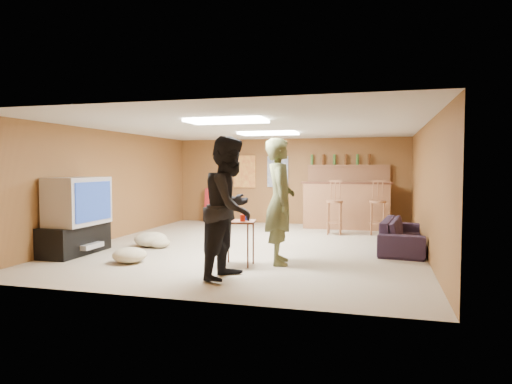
% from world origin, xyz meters
% --- Properties ---
extents(ground, '(7.00, 7.00, 0.00)m').
position_xyz_m(ground, '(0.00, 0.00, 0.00)').
color(ground, tan).
rests_on(ground, ground).
extents(ceiling, '(6.00, 7.00, 0.02)m').
position_xyz_m(ceiling, '(0.00, 0.00, 2.20)').
color(ceiling, silver).
rests_on(ceiling, ground).
extents(wall_back, '(6.00, 0.02, 2.20)m').
position_xyz_m(wall_back, '(0.00, 3.50, 1.10)').
color(wall_back, brown).
rests_on(wall_back, ground).
extents(wall_front, '(6.00, 0.02, 2.20)m').
position_xyz_m(wall_front, '(0.00, -3.50, 1.10)').
color(wall_front, brown).
rests_on(wall_front, ground).
extents(wall_left, '(0.02, 7.00, 2.20)m').
position_xyz_m(wall_left, '(-3.00, 0.00, 1.10)').
color(wall_left, brown).
rests_on(wall_left, ground).
extents(wall_right, '(0.02, 7.00, 2.20)m').
position_xyz_m(wall_right, '(3.00, 0.00, 1.10)').
color(wall_right, brown).
rests_on(wall_right, ground).
extents(tv_stand, '(0.55, 1.30, 0.50)m').
position_xyz_m(tv_stand, '(-2.72, -1.50, 0.25)').
color(tv_stand, black).
rests_on(tv_stand, ground).
extents(dvd_box, '(0.35, 0.50, 0.08)m').
position_xyz_m(dvd_box, '(-2.50, -1.50, 0.15)').
color(dvd_box, '#B2B2B7').
rests_on(dvd_box, tv_stand).
extents(tv_body, '(0.60, 1.10, 0.80)m').
position_xyz_m(tv_body, '(-2.65, -1.50, 0.90)').
color(tv_body, '#B2B2B7').
rests_on(tv_body, tv_stand).
extents(tv_screen, '(0.02, 0.95, 0.65)m').
position_xyz_m(tv_screen, '(-2.34, -1.50, 0.90)').
color(tv_screen, navy).
rests_on(tv_screen, tv_body).
extents(bar_counter, '(2.00, 0.60, 1.10)m').
position_xyz_m(bar_counter, '(1.50, 2.95, 0.55)').
color(bar_counter, brown).
rests_on(bar_counter, ground).
extents(bar_lip, '(2.10, 0.12, 0.05)m').
position_xyz_m(bar_lip, '(1.50, 2.70, 1.10)').
color(bar_lip, '#462316').
rests_on(bar_lip, bar_counter).
extents(bar_shelf, '(2.00, 0.18, 0.05)m').
position_xyz_m(bar_shelf, '(1.50, 3.40, 1.50)').
color(bar_shelf, brown).
rests_on(bar_shelf, bar_backing).
extents(bar_backing, '(2.00, 0.14, 0.60)m').
position_xyz_m(bar_backing, '(1.50, 3.42, 1.20)').
color(bar_backing, brown).
rests_on(bar_backing, bar_counter).
extents(poster_left, '(0.60, 0.03, 0.85)m').
position_xyz_m(poster_left, '(-1.20, 3.46, 1.35)').
color(poster_left, '#BF3F26').
rests_on(poster_left, wall_back).
extents(poster_right, '(0.55, 0.03, 0.80)m').
position_xyz_m(poster_right, '(-0.30, 3.46, 1.35)').
color(poster_right, '#334C99').
rests_on(poster_right, wall_back).
extents(folding_chair_stack, '(0.50, 0.26, 0.91)m').
position_xyz_m(folding_chair_stack, '(-2.00, 3.30, 0.45)').
color(folding_chair_stack, '#B22025').
rests_on(folding_chair_stack, ground).
extents(ceiling_panel_front, '(1.20, 0.60, 0.04)m').
position_xyz_m(ceiling_panel_front, '(0.00, -1.50, 2.17)').
color(ceiling_panel_front, white).
rests_on(ceiling_panel_front, ceiling).
extents(ceiling_panel_back, '(1.20, 0.60, 0.04)m').
position_xyz_m(ceiling_panel_back, '(0.00, 1.20, 2.17)').
color(ceiling_panel_back, white).
rests_on(ceiling_panel_back, ceiling).
extents(person_olive, '(0.62, 0.79, 1.91)m').
position_xyz_m(person_olive, '(0.79, -1.34, 0.96)').
color(person_olive, '#505531').
rests_on(person_olive, ground).
extents(person_black, '(0.83, 1.00, 1.88)m').
position_xyz_m(person_black, '(0.34, -2.38, 0.94)').
color(person_black, black).
rests_on(person_black, ground).
extents(sofa, '(0.96, 1.97, 0.56)m').
position_xyz_m(sofa, '(2.70, 0.30, 0.28)').
color(sofa, black).
rests_on(sofa, ground).
extents(tray_table, '(0.58, 0.50, 0.67)m').
position_xyz_m(tray_table, '(0.21, -1.63, 0.34)').
color(tray_table, '#462316').
rests_on(tray_table, ground).
extents(cup_red_near, '(0.11, 0.11, 0.12)m').
position_xyz_m(cup_red_near, '(0.09, -1.58, 0.73)').
color(cup_red_near, red).
rests_on(cup_red_near, tray_table).
extents(cup_red_far, '(0.08, 0.08, 0.11)m').
position_xyz_m(cup_red_far, '(0.31, -1.71, 0.72)').
color(cup_red_far, red).
rests_on(cup_red_far, tray_table).
extents(cup_blue, '(0.10, 0.10, 0.12)m').
position_xyz_m(cup_blue, '(0.33, -1.54, 0.73)').
color(cup_blue, '#162A9D').
rests_on(cup_blue, tray_table).
extents(bar_stool_left, '(0.38, 0.38, 1.11)m').
position_xyz_m(bar_stool_left, '(1.31, 1.89, 0.55)').
color(bar_stool_left, brown).
rests_on(bar_stool_left, ground).
extents(bar_stool_right, '(0.42, 0.42, 1.19)m').
position_xyz_m(bar_stool_right, '(2.22, 2.11, 0.60)').
color(bar_stool_right, brown).
rests_on(bar_stool_right, ground).
extents(cushion_near_tv, '(0.63, 0.63, 0.27)m').
position_xyz_m(cushion_near_tv, '(-1.82, -0.52, 0.14)').
color(cushion_near_tv, tan).
rests_on(cushion_near_tv, ground).
extents(cushion_mid, '(0.44, 0.44, 0.18)m').
position_xyz_m(cushion_mid, '(-1.61, -0.59, 0.09)').
color(cushion_mid, tan).
rests_on(cushion_mid, ground).
extents(cushion_far, '(0.69, 0.69, 0.24)m').
position_xyz_m(cushion_far, '(-1.45, -1.89, 0.12)').
color(cushion_far, tan).
rests_on(cushion_far, ground).
extents(bottle_row, '(1.48, 0.08, 0.26)m').
position_xyz_m(bottle_row, '(1.30, 3.38, 1.65)').
color(bottle_row, '#3F7233').
rests_on(bottle_row, bar_shelf).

